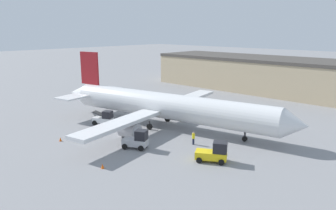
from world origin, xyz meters
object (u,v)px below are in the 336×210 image
object	(u,v)px
ground_crew_worker	(193,138)
baggage_tug	(137,140)
airplane	(163,106)
belt_loader_truck	(104,118)
safety_cone_near	(103,166)
safety_cone_far	(60,139)
pushback_tug	(214,153)

from	to	relation	value
ground_crew_worker	baggage_tug	bearing A→B (deg)	-100.49
airplane	belt_loader_truck	bearing A→B (deg)	-151.49
airplane	baggage_tug	xyz separation A→B (m)	(4.40, -9.30, -2.16)
safety_cone_near	safety_cone_far	size ratio (longest dim) A/B	1.00
safety_cone_near	safety_cone_far	bearing A→B (deg)	173.17
ground_crew_worker	airplane	bearing A→B (deg)	-175.39
ground_crew_worker	belt_loader_truck	size ratio (longest dim) A/B	0.51
safety_cone_near	belt_loader_truck	bearing A→B (deg)	143.21
belt_loader_truck	safety_cone_near	distance (m)	16.86
baggage_tug	belt_loader_truck	bearing A→B (deg)	137.46
ground_crew_worker	baggage_tug	size ratio (longest dim) A/B	0.50
airplane	safety_cone_near	world-z (taller)	airplane
baggage_tug	safety_cone_near	bearing A→B (deg)	-100.88
airplane	safety_cone_near	bearing A→B (deg)	-79.57
baggage_tug	belt_loader_truck	size ratio (longest dim) A/B	1.01
safety_cone_near	baggage_tug	bearing A→B (deg)	105.52
baggage_tug	pushback_tug	size ratio (longest dim) A/B	0.89
ground_crew_worker	pushback_tug	size ratio (longest dim) A/B	0.44
pushback_tug	safety_cone_near	xyz separation A→B (m)	(-7.79, -9.94, -0.82)
ground_crew_worker	safety_cone_near	size ratio (longest dim) A/B	3.18
airplane	pushback_tug	xyz separation A→B (m)	(14.06, -6.09, -2.17)
belt_loader_truck	ground_crew_worker	bearing A→B (deg)	-15.45
baggage_tug	belt_loader_truck	world-z (taller)	baggage_tug
airplane	belt_loader_truck	distance (m)	9.60
pushback_tug	safety_cone_near	size ratio (longest dim) A/B	7.16
airplane	baggage_tug	distance (m)	10.52
belt_loader_truck	safety_cone_near	bearing A→B (deg)	-61.87
belt_loader_truck	safety_cone_far	distance (m)	8.94
pushback_tug	safety_cone_near	world-z (taller)	pushback_tug
baggage_tug	pushback_tug	distance (m)	10.18
ground_crew_worker	pushback_tug	bearing A→B (deg)	-3.18
baggage_tug	safety_cone_far	xyz separation A→B (m)	(-9.72, -5.34, -0.83)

